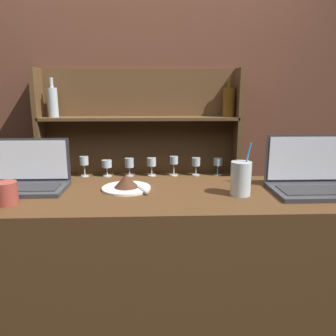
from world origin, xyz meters
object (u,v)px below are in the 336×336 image
object	(u,v)px
coffee_cup	(6,193)
laptop_near	(27,178)
laptop_far	(311,180)
water_glass	(241,178)
cake_plate	(126,184)

from	to	relation	value
coffee_cup	laptop_near	bearing A→B (deg)	88.85
coffee_cup	laptop_far	bearing A→B (deg)	5.78
laptop_near	laptop_far	bearing A→B (deg)	-3.58
laptop_near	water_glass	xyz separation A→B (m)	(0.89, -0.12, 0.02)
laptop_near	cake_plate	distance (m)	0.42
water_glass	cake_plate	bearing A→B (deg)	168.40
laptop_near	laptop_far	distance (m)	1.20
laptop_near	cake_plate	bearing A→B (deg)	-3.19
laptop_far	coffee_cup	size ratio (longest dim) A/B	4.04
laptop_near	coffee_cup	xyz separation A→B (m)	(-0.00, -0.20, -0.00)
laptop_near	water_glass	distance (m)	0.90
cake_plate	water_glass	size ratio (longest dim) A/B	0.98
laptop_far	coffee_cup	bearing A→B (deg)	-174.22
water_glass	laptop_near	bearing A→B (deg)	172.36
laptop_near	laptop_far	size ratio (longest dim) A/B	0.97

